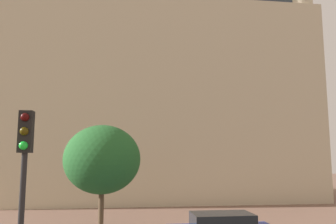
# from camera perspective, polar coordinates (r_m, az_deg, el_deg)

# --- Properties ---
(landmark_building) EXTENTS (27.85, 12.39, 39.51)m
(landmark_building) POSITION_cam_1_polar(r_m,az_deg,el_deg) (33.32, -0.80, 4.30)
(landmark_building) COLOR beige
(landmark_building) RESTS_ON ground_plane
(traffic_light_pole) EXTENTS (0.28, 0.34, 4.85)m
(traffic_light_pole) POSITION_cam_1_polar(r_m,az_deg,el_deg) (7.78, -23.49, -10.63)
(traffic_light_pole) COLOR black
(traffic_light_pole) RESTS_ON ground_plane
(tree_curb_far) EXTENTS (3.87, 3.87, 5.48)m
(tree_curb_far) POSITION_cam_1_polar(r_m,az_deg,el_deg) (17.45, -11.14, -7.93)
(tree_curb_far) COLOR brown
(tree_curb_far) RESTS_ON ground_plane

